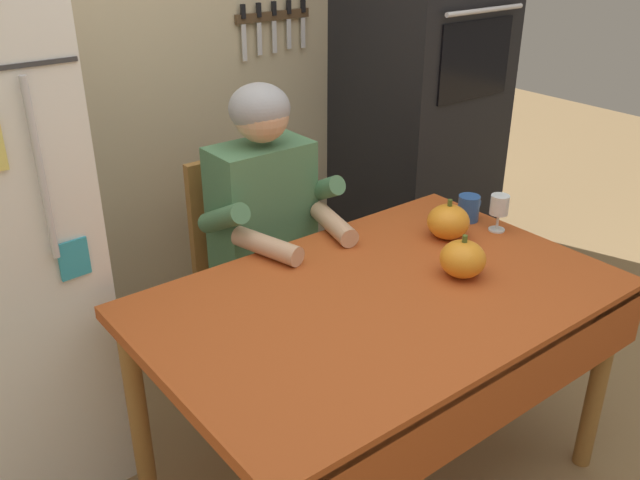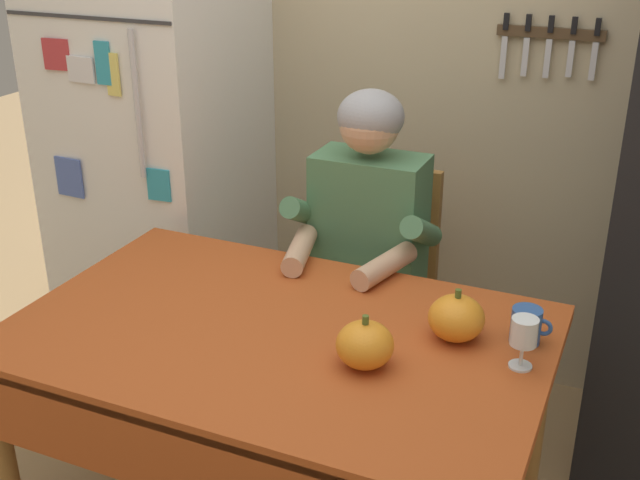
{
  "view_description": "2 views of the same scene",
  "coord_description": "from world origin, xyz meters",
  "px_view_note": "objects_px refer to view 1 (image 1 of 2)",
  "views": [
    {
      "loc": [
        -1.22,
        -1.18,
        1.77
      ],
      "look_at": [
        -0.09,
        0.28,
        0.87
      ],
      "focal_mm": 38.56,
      "sensor_mm": 36.0,
      "label": 1
    },
    {
      "loc": [
        0.84,
        -1.53,
        1.8
      ],
      "look_at": [
        0.1,
        0.14,
        1.0
      ],
      "focal_mm": 44.65,
      "sensor_mm": 36.0,
      "label": 2
    }
  ],
  "objects_px": {
    "dining_table": "(385,320)",
    "seated_person": "(273,228)",
    "wine_glass": "(499,206)",
    "pumpkin_large": "(463,259)",
    "chair_behind_person": "(248,264)",
    "coffee_mug": "(469,208)",
    "pumpkin_medium": "(448,222)",
    "wall_oven": "(420,83)"
  },
  "relations": [
    {
      "from": "pumpkin_large",
      "to": "wine_glass",
      "type": "bearing_deg",
      "value": 22.6
    },
    {
      "from": "chair_behind_person",
      "to": "coffee_mug",
      "type": "distance_m",
      "value": 0.87
    },
    {
      "from": "dining_table",
      "to": "coffee_mug",
      "type": "bearing_deg",
      "value": 19.83
    },
    {
      "from": "chair_behind_person",
      "to": "wine_glass",
      "type": "relative_size",
      "value": 6.98
    },
    {
      "from": "chair_behind_person",
      "to": "coffee_mug",
      "type": "xyz_separation_m",
      "value": [
        0.6,
        -0.57,
        0.28
      ]
    },
    {
      "from": "dining_table",
      "to": "seated_person",
      "type": "relative_size",
      "value": 1.12
    },
    {
      "from": "dining_table",
      "to": "pumpkin_large",
      "type": "xyz_separation_m",
      "value": [
        0.27,
        -0.05,
        0.14
      ]
    },
    {
      "from": "wall_oven",
      "to": "wine_glass",
      "type": "distance_m",
      "value": 0.96
    },
    {
      "from": "coffee_mug",
      "to": "pumpkin_medium",
      "type": "height_order",
      "value": "pumpkin_medium"
    },
    {
      "from": "pumpkin_medium",
      "to": "wall_oven",
      "type": "bearing_deg",
      "value": 51.1
    },
    {
      "from": "wall_oven",
      "to": "chair_behind_person",
      "type": "height_order",
      "value": "wall_oven"
    },
    {
      "from": "wall_oven",
      "to": "pumpkin_large",
      "type": "bearing_deg",
      "value": -128.75
    },
    {
      "from": "wall_oven",
      "to": "chair_behind_person",
      "type": "relative_size",
      "value": 2.26
    },
    {
      "from": "dining_table",
      "to": "coffee_mug",
      "type": "height_order",
      "value": "coffee_mug"
    },
    {
      "from": "dining_table",
      "to": "chair_behind_person",
      "type": "bearing_deg",
      "value": 89.23
    },
    {
      "from": "pumpkin_large",
      "to": "pumpkin_medium",
      "type": "bearing_deg",
      "value": 51.77
    },
    {
      "from": "wine_glass",
      "to": "pumpkin_large",
      "type": "distance_m",
      "value": 0.38
    },
    {
      "from": "dining_table",
      "to": "wine_glass",
      "type": "bearing_deg",
      "value": 8.85
    },
    {
      "from": "wall_oven",
      "to": "coffee_mug",
      "type": "bearing_deg",
      "value": -122.14
    },
    {
      "from": "dining_table",
      "to": "pumpkin_medium",
      "type": "height_order",
      "value": "pumpkin_medium"
    },
    {
      "from": "pumpkin_large",
      "to": "chair_behind_person",
      "type": "bearing_deg",
      "value": 107.13
    },
    {
      "from": "wine_glass",
      "to": "pumpkin_medium",
      "type": "bearing_deg",
      "value": 159.14
    },
    {
      "from": "dining_table",
      "to": "wine_glass",
      "type": "xyz_separation_m",
      "value": [
        0.62,
        0.1,
        0.18
      ]
    },
    {
      "from": "coffee_mug",
      "to": "pumpkin_medium",
      "type": "relative_size",
      "value": 0.72
    },
    {
      "from": "coffee_mug",
      "to": "wall_oven",
      "type": "bearing_deg",
      "value": 57.86
    },
    {
      "from": "pumpkin_medium",
      "to": "dining_table",
      "type": "bearing_deg",
      "value": -159.36
    },
    {
      "from": "chair_behind_person",
      "to": "seated_person",
      "type": "bearing_deg",
      "value": -90.0
    },
    {
      "from": "coffee_mug",
      "to": "pumpkin_medium",
      "type": "distance_m",
      "value": 0.18
    },
    {
      "from": "dining_table",
      "to": "pumpkin_large",
      "type": "bearing_deg",
      "value": -10.26
    },
    {
      "from": "pumpkin_large",
      "to": "pumpkin_medium",
      "type": "distance_m",
      "value": 0.27
    },
    {
      "from": "chair_behind_person",
      "to": "seated_person",
      "type": "height_order",
      "value": "seated_person"
    },
    {
      "from": "chair_behind_person",
      "to": "pumpkin_large",
      "type": "distance_m",
      "value": 0.93
    },
    {
      "from": "seated_person",
      "to": "coffee_mug",
      "type": "distance_m",
      "value": 0.71
    },
    {
      "from": "dining_table",
      "to": "seated_person",
      "type": "xyz_separation_m",
      "value": [
        0.01,
        0.6,
        0.08
      ]
    },
    {
      "from": "chair_behind_person",
      "to": "pumpkin_medium",
      "type": "xyz_separation_m",
      "value": [
        0.43,
        -0.63,
        0.29
      ]
    },
    {
      "from": "chair_behind_person",
      "to": "coffee_mug",
      "type": "height_order",
      "value": "chair_behind_person"
    },
    {
      "from": "seated_person",
      "to": "pumpkin_large",
      "type": "xyz_separation_m",
      "value": [
        0.26,
        -0.65,
        0.06
      ]
    },
    {
      "from": "wall_oven",
      "to": "chair_behind_person",
      "type": "bearing_deg",
      "value": -172.86
    },
    {
      "from": "seated_person",
      "to": "pumpkin_large",
      "type": "height_order",
      "value": "seated_person"
    },
    {
      "from": "wall_oven",
      "to": "seated_person",
      "type": "relative_size",
      "value": 1.69
    },
    {
      "from": "dining_table",
      "to": "seated_person",
      "type": "bearing_deg",
      "value": 88.98
    },
    {
      "from": "seated_person",
      "to": "pumpkin_medium",
      "type": "xyz_separation_m",
      "value": [
        0.43,
        -0.44,
        0.06
      ]
    }
  ]
}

